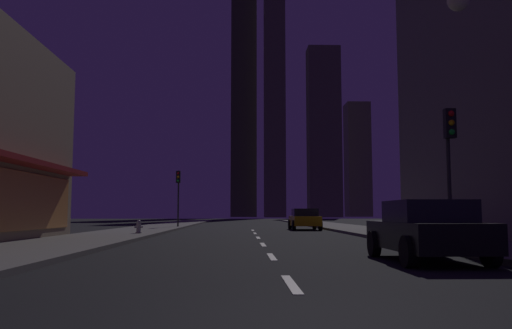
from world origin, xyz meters
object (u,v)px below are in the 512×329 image
Objects in this scene: street_lamp_right at (492,54)px; traffic_light_near_right at (450,145)px; fire_hydrant_far_left at (139,227)px; traffic_light_far_left at (178,186)px; car_parked_far at (305,219)px; car_parked_near at (426,230)px.

traffic_light_near_right is at bearing 87.72° from street_lamp_right.
traffic_light_far_left is at bearing 88.20° from fire_hydrant_far_left.
traffic_light_far_left is at bearing 160.58° from car_parked_far.
car_parked_far is 13.47m from fire_hydrant_far_left.
traffic_light_near_right is 0.64× the size of street_lamp_right.
car_parked_far is at bearing 45.13° from fire_hydrant_far_left.
traffic_light_far_left reaches higher than car_parked_far.
traffic_light_near_right is (11.40, -10.75, 2.74)m from fire_hydrant_far_left.
car_parked_far is (0.00, 23.32, 0.00)m from car_parked_near.
street_lamp_right reaches higher than car_parked_near.
car_parked_near is 4.34m from traffic_light_near_right.
traffic_light_near_right is at bearing -84.65° from car_parked_far.
car_parked_near is at bearing -179.57° from street_lamp_right.
traffic_light_far_left is (-9.10, 3.21, 2.45)m from car_parked_far.
car_parked_near is at bearing -55.41° from fire_hydrant_far_left.
street_lamp_right is at bearing -67.69° from traffic_light_far_left.
street_lamp_right is at bearing -50.67° from fire_hydrant_far_left.
fire_hydrant_far_left is 18.38m from street_lamp_right.
fire_hydrant_far_left is (-9.50, -9.54, -0.29)m from car_parked_far.
car_parked_far is at bearing -19.42° from traffic_light_far_left.
fire_hydrant_far_left is at bearing -91.80° from traffic_light_far_left.
traffic_light_near_right and traffic_light_far_left have the same top height.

